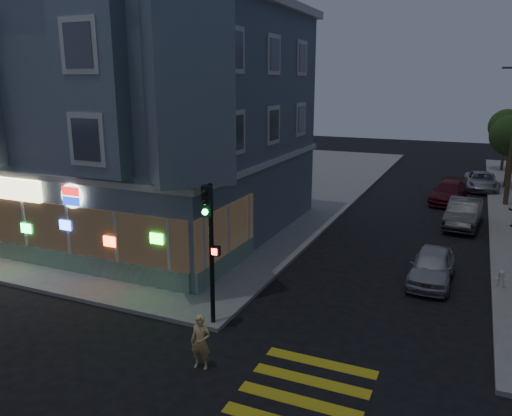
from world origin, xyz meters
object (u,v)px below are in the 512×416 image
Objects in this scene: street_tree_near at (511,136)px; parked_car_b at (463,213)px; parked_car_d at (481,181)px; street_tree_far at (507,127)px; traffic_signal at (210,232)px; fire_hydrant at (501,278)px; parked_car_c at (449,193)px; running_child at (201,342)px; parked_car_a at (432,266)px.

street_tree_near is 1.15× the size of parked_car_b.
street_tree_far is at bearing 75.05° from parked_car_d.
fire_hydrant is at bearing 27.66° from traffic_signal.
street_tree_far is 1.15× the size of traffic_signal.
fire_hydrant is (1.64, -8.77, -0.24)m from parked_car_b.
street_tree_far is at bearing 82.38° from parked_car_c.
parked_car_c is at bearing 69.76° from running_child.
traffic_signal is at bearing -140.97° from fire_hydrant.
parked_car_d is 1.02× the size of traffic_signal.
parked_car_c is 6.76× the size of fire_hydrant.
parked_car_b is (0.86, 8.93, 0.09)m from parked_car_a.
parked_car_d is 27.88m from traffic_signal.
parked_car_a is 0.84× the size of parked_car_d.
street_tree_near reaches higher than traffic_signal.
street_tree_near is 3.36× the size of running_child.
street_tree_far is 1.13× the size of parked_car_d.
street_tree_far reaches higher than traffic_signal.
traffic_signal is at bearing -130.24° from parked_car_a.
parked_car_a is at bearing -176.31° from fire_hydrant.
parked_car_b reaches higher than parked_car_c.
fire_hydrant is (2.50, 0.16, -0.15)m from parked_car_a.
parked_car_a is 5.67× the size of fire_hydrant.
traffic_signal is at bearing -104.95° from street_tree_far.
parked_car_d is at bearing 86.62° from parked_car_a.
traffic_signal is 11.47m from fire_hydrant.
fire_hydrant is at bearing 5.35° from parked_car_a.
parked_car_b reaches higher than parked_car_a.
street_tree_far is 1.35× the size of parked_car_a.
traffic_signal is (-6.15, -6.85, 2.59)m from parked_car_a.
running_child is (-8.70, -37.91, -3.15)m from street_tree_far.
running_child reaches higher than parked_car_d.
traffic_signal is (-7.89, -26.61, 2.61)m from parked_car_d.
traffic_signal is at bearing -99.05° from parked_car_c.
street_tree_near is at bearing 59.65° from traffic_signal.
running_child is 0.34× the size of parked_car_b.
street_tree_near is 1.15× the size of traffic_signal.
parked_car_c reaches higher than fire_hydrant.
parked_car_d is (7.04, 28.77, -0.14)m from running_child.
running_child is 0.34× the size of parked_car_d.
traffic_signal is 6.65× the size of fire_hydrant.
fire_hydrant is (0.76, -19.60, -0.14)m from parked_car_d.
parked_car_b is at bearing 86.14° from parked_car_a.
parked_car_c is (5.10, 23.57, -0.11)m from running_child.
street_tree_far reaches higher than parked_car_a.
traffic_signal reaches higher than fire_hydrant.
running_child is at bearing -104.57° from parked_car_b.
parked_car_c reaches higher than parked_car_d.
parked_car_a is 0.84× the size of parked_car_c.
street_tree_far is at bearing 88.21° from fire_hydrant.
running_child reaches higher than fire_hydrant.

